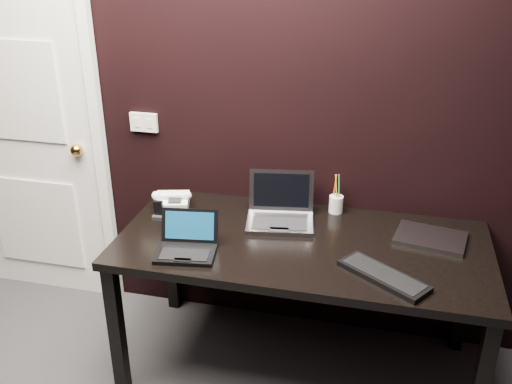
% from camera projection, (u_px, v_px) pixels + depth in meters
% --- Properties ---
extents(wall_back, '(4.00, 0.00, 4.00)m').
position_uv_depth(wall_back, '(259.00, 96.00, 2.80)').
color(wall_back, black).
rests_on(wall_back, ground).
extents(door, '(0.99, 0.10, 2.14)m').
position_uv_depth(door, '(23.00, 126.00, 3.17)').
color(door, white).
rests_on(door, ground).
extents(wall_switch, '(0.15, 0.02, 0.10)m').
position_uv_depth(wall_switch, '(144.00, 122.00, 3.00)').
color(wall_switch, silver).
rests_on(wall_switch, wall_back).
extents(desk, '(1.70, 0.80, 0.74)m').
position_uv_depth(desk, '(301.00, 256.00, 2.65)').
color(desk, black).
rests_on(desk, ground).
extents(netbook, '(0.29, 0.26, 0.16)m').
position_uv_depth(netbook, '(187.00, 245.00, 2.52)').
color(netbook, black).
rests_on(netbook, desk).
extents(silver_laptop, '(0.36, 0.34, 0.22)m').
position_uv_depth(silver_laptop, '(280.00, 214.00, 2.78)').
color(silver_laptop, gray).
rests_on(silver_laptop, desk).
extents(ext_keyboard, '(0.39, 0.33, 0.02)m').
position_uv_depth(ext_keyboard, '(383.00, 276.00, 2.34)').
color(ext_keyboard, black).
rests_on(ext_keyboard, desk).
extents(closed_laptop, '(0.35, 0.28, 0.02)m').
position_uv_depth(closed_laptop, '(430.00, 238.00, 2.63)').
color(closed_laptop, '#95949A').
rests_on(closed_laptop, desk).
extents(desk_phone, '(0.21, 0.19, 0.10)m').
position_uv_depth(desk_phone, '(172.00, 201.00, 2.92)').
color(desk_phone, white).
rests_on(desk_phone, desk).
extents(mobile_phone, '(0.06, 0.05, 0.09)m').
position_uv_depth(mobile_phone, '(158.00, 212.00, 2.82)').
color(mobile_phone, black).
rests_on(mobile_phone, desk).
extents(pen_cup, '(0.08, 0.08, 0.21)m').
position_uv_depth(pen_cup, '(336.00, 203.00, 2.87)').
color(pen_cup, silver).
rests_on(pen_cup, desk).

